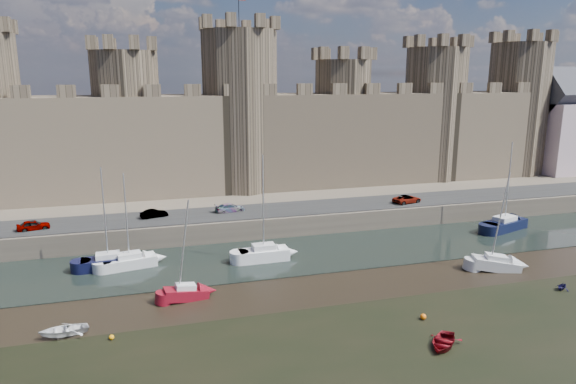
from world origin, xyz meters
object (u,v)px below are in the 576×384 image
Objects in this scene: car_1 at (154,214)px; sailboat_0 at (130,261)px; sailboat_4 at (186,292)px; sailboat_1 at (108,261)px; car_0 at (33,225)px; car_3 at (407,199)px; sailboat_3 at (504,224)px; car_2 at (230,208)px; sailboat_2 at (264,253)px; sailboat_5 at (496,263)px.

sailboat_0 reaches higher than car_1.
car_1 is at bearing 88.73° from sailboat_4.
sailboat_0 is 0.94× the size of sailboat_1.
car_3 is at bearing -103.09° from car_0.
car_0 is 0.32× the size of sailboat_1.
sailboat_3 is (42.90, -8.77, -2.18)m from car_1.
sailboat_3 is at bearing -10.19° from sailboat_0.
car_2 is 23.68m from car_3.
sailboat_1 is at bearing 114.49° from car_2.
car_1 is 0.28× the size of sailboat_2.
car_1 is at bearing 166.27° from sailboat_5.
car_2 is 0.37× the size of sailboat_5.
sailboat_4 is at bearing 171.19° from car_1.
sailboat_0 is 37.33m from sailboat_5.
car_0 is 11.48m from sailboat_1.
car_3 reaches higher than car_2.
sailboat_2 is 1.25× the size of sailboat_4.
sailboat_5 is at bearing -124.83° from car_0.
sailboat_5 is (22.12, -8.80, -0.15)m from sailboat_2.
sailboat_4 reaches higher than car_1.
car_1 is 19.02m from sailboat_4.
sailboat_3 is (47.75, 0.53, 0.03)m from sailboat_1.
car_1 is at bearing 72.17° from car_3.
car_3 is 0.39× the size of sailboat_1.
sailboat_2 is at bearing 98.76° from car_3.
car_0 is 49.69m from sailboat_5.
car_0 is at bearing 85.00° from car_2.
sailboat_2 is at bearing -151.36° from car_1.
sailboat_1 is 1.16× the size of sailboat_4.
car_2 is 0.38× the size of sailboat_0.
sailboat_3 is at bearing 5.92° from sailboat_4.
sailboat_4 is (4.94, -9.17, -0.09)m from sailboat_0.
car_2 is at bearing 157.09° from sailboat_5.
car_2 is 0.33× the size of sailboat_3.
car_1 is 0.33× the size of sailboat_0.
sailboat_1 is at bearing 86.54° from car_3.
car_1 is at bearing 133.41° from sailboat_2.
car_3 is 24.03m from sailboat_2.
car_2 is at bearing 70.48° from car_3.
sailboat_5 is (30.88, -1.35, 0.04)m from sailboat_4.
car_0 is 0.30× the size of sailboat_3.
sailboat_0 is (-2.78, -9.58, -2.25)m from car_1.
sailboat_4 is at bearing 104.19° from car_3.
car_1 is at bearing 59.40° from sailboat_1.
sailboat_4 is 0.90× the size of sailboat_5.
car_3 is (45.85, -0.16, -0.01)m from car_0.
car_1 is 9.25m from car_2.
car_2 is at bearing 61.67° from sailboat_4.
sailboat_3 is (45.68, 0.81, 0.08)m from sailboat_0.
sailboat_1 is 47.75m from sailboat_3.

